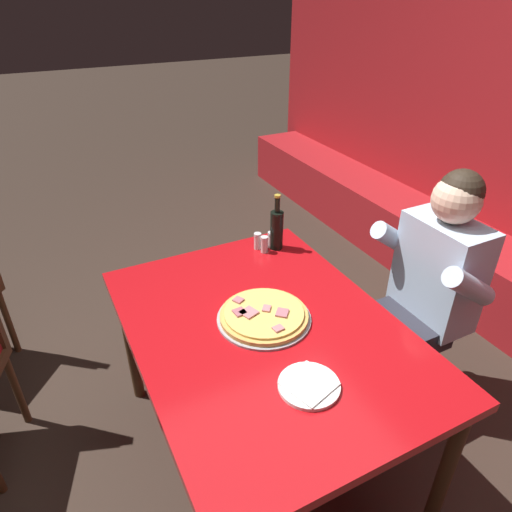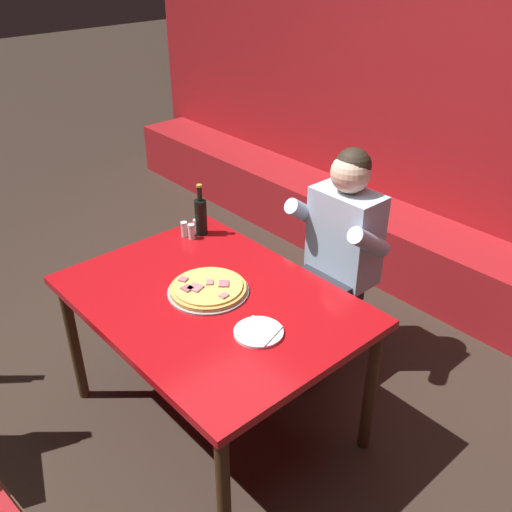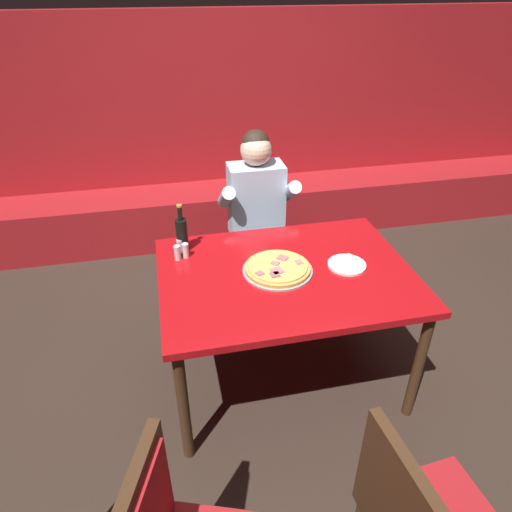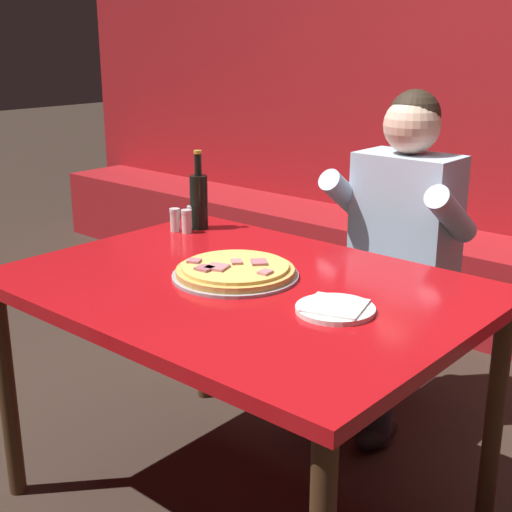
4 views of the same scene
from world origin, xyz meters
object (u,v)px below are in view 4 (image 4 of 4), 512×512
(pizza, at_px, (235,271))
(plate_white_paper, at_px, (335,309))
(diner_seated_blue_shirt, at_px, (393,245))
(shaker_red_pepper_flakes, at_px, (175,221))
(main_dining_table, at_px, (242,306))
(beer_bottle, at_px, (199,200))
(shaker_oregano, at_px, (192,218))
(shaker_black_pepper, at_px, (187,222))

(pizza, bearing_deg, plate_white_paper, -4.68)
(pizza, xyz_separation_m, diner_seated_blue_shirt, (0.07, 0.80, -0.08))
(shaker_red_pepper_flakes, relative_size, diner_seated_blue_shirt, 0.07)
(diner_seated_blue_shirt, bearing_deg, pizza, -95.18)
(main_dining_table, relative_size, plate_white_paper, 6.47)
(plate_white_paper, height_order, shaker_red_pepper_flakes, shaker_red_pepper_flakes)
(plate_white_paper, bearing_deg, shaker_red_pepper_flakes, 163.52)
(main_dining_table, distance_m, pizza, 0.10)
(main_dining_table, distance_m, diner_seated_blue_shirt, 0.81)
(beer_bottle, height_order, shaker_oregano, beer_bottle)
(beer_bottle, height_order, shaker_red_pepper_flakes, beer_bottle)
(beer_bottle, bearing_deg, shaker_oregano, -132.48)
(plate_white_paper, xyz_separation_m, shaker_oregano, (-0.88, 0.34, 0.03))
(beer_bottle, xyz_separation_m, shaker_black_pepper, (0.01, -0.07, -0.07))
(main_dining_table, distance_m, shaker_red_pepper_flakes, 0.63)
(pizza, distance_m, shaker_oregano, 0.58)
(plate_white_paper, bearing_deg, shaker_oregano, 159.20)
(shaker_red_pepper_flakes, bearing_deg, plate_white_paper, -16.48)
(shaker_black_pepper, distance_m, diner_seated_blue_shirt, 0.78)
(plate_white_paper, height_order, shaker_oregano, shaker_oregano)
(main_dining_table, xyz_separation_m, beer_bottle, (-0.52, 0.34, 0.19))
(main_dining_table, bearing_deg, diner_seated_blue_shirt, 87.95)
(shaker_oregano, height_order, shaker_red_pepper_flakes, same)
(shaker_black_pepper, bearing_deg, main_dining_table, -27.42)
(main_dining_table, xyz_separation_m, plate_white_paper, (0.34, -0.01, 0.08))
(shaker_oregano, distance_m, shaker_black_pepper, 0.06)
(shaker_black_pepper, bearing_deg, pizza, -27.91)
(pizza, relative_size, shaker_red_pepper_flakes, 4.41)
(shaker_oregano, bearing_deg, shaker_black_pepper, -63.98)
(main_dining_table, relative_size, shaker_red_pepper_flakes, 15.81)
(beer_bottle, distance_m, shaker_oregano, 0.08)
(plate_white_paper, distance_m, shaker_red_pepper_flakes, 0.94)
(plate_white_paper, bearing_deg, pizza, 175.32)
(diner_seated_blue_shirt, bearing_deg, shaker_oregano, -139.18)
(main_dining_table, distance_m, beer_bottle, 0.65)
(beer_bottle, distance_m, diner_seated_blue_shirt, 0.75)
(shaker_oregano, bearing_deg, main_dining_table, -30.70)
(beer_bottle, bearing_deg, main_dining_table, -33.05)
(shaker_red_pepper_flakes, distance_m, diner_seated_blue_shirt, 0.82)
(pizza, distance_m, shaker_black_pepper, 0.53)
(shaker_black_pepper, relative_size, shaker_red_pepper_flakes, 1.00)
(shaker_oregano, xyz_separation_m, diner_seated_blue_shirt, (0.57, 0.49, -0.10))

